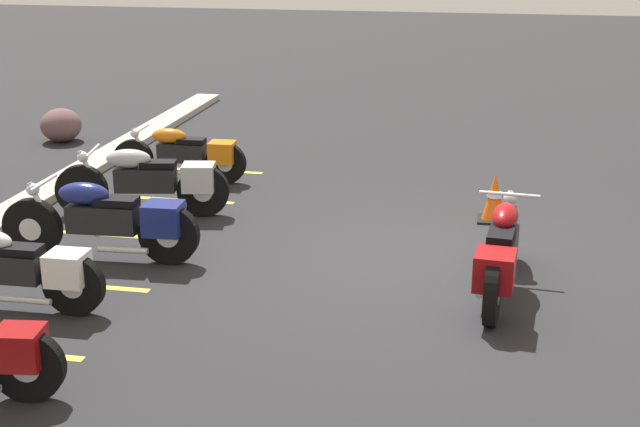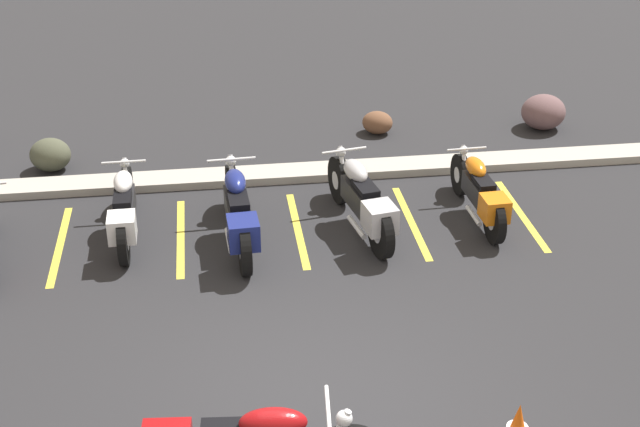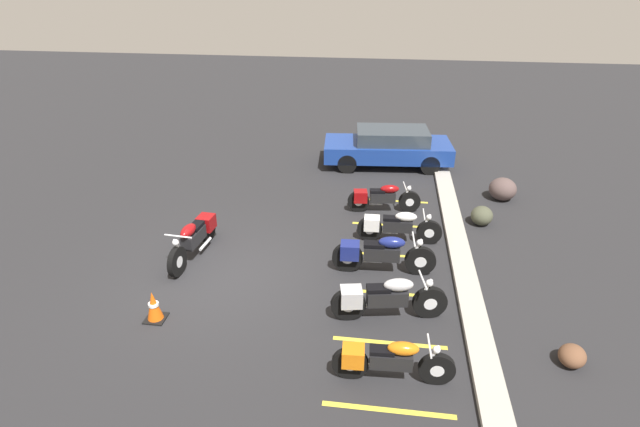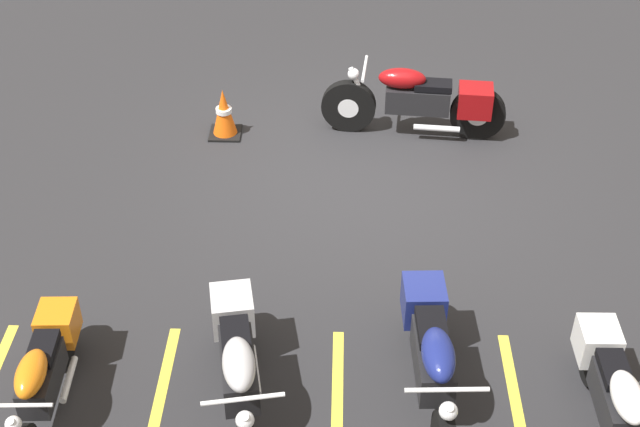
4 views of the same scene
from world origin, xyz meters
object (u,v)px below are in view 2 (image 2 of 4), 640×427
at_px(parked_bike_4, 480,192).
at_px(landscape_rock_2, 50,155).
at_px(parked_bike_1, 124,209).
at_px(landscape_rock_1, 543,112).
at_px(landscape_rock_3, 377,123).
at_px(parked_bike_2, 238,212).
at_px(parked_bike_3, 362,199).

relative_size(parked_bike_4, landscape_rock_2, 3.28).
xyz_separation_m(parked_bike_1, landscape_rock_2, (-1.26, 2.31, -0.19)).
bearing_deg(landscape_rock_1, parked_bike_1, -156.90).
relative_size(parked_bike_4, landscape_rock_3, 3.98).
bearing_deg(landscape_rock_3, parked_bike_2, -126.09).
distance_m(parked_bike_1, parked_bike_3, 3.13).
relative_size(parked_bike_1, parked_bike_4, 1.03).
bearing_deg(parked_bike_1, landscape_rock_1, -67.70).
relative_size(parked_bike_2, landscape_rock_1, 3.09).
xyz_separation_m(parked_bike_1, landscape_rock_3, (3.97, 3.06, -0.25)).
xyz_separation_m(parked_bike_3, landscape_rock_3, (0.85, 3.28, -0.29)).
xyz_separation_m(landscape_rock_1, landscape_rock_3, (-2.82, 0.17, -0.11)).
relative_size(parked_bike_1, landscape_rock_2, 3.40).
height_order(landscape_rock_2, landscape_rock_3, landscape_rock_2).
height_order(parked_bike_1, landscape_rock_1, parked_bike_1).
bearing_deg(landscape_rock_1, landscape_rock_2, -175.84).
bearing_deg(parked_bike_4, parked_bike_2, 91.84).
distance_m(parked_bike_3, landscape_rock_3, 3.40).
height_order(parked_bike_1, parked_bike_2, parked_bike_2).
xyz_separation_m(parked_bike_4, landscape_rock_2, (-6.02, 2.43, -0.17)).
bearing_deg(parked_bike_2, landscape_rock_3, -38.76).
xyz_separation_m(parked_bike_3, landscape_rock_2, (-4.38, 2.53, -0.22)).
relative_size(parked_bike_1, parked_bike_2, 0.91).
distance_m(parked_bike_2, landscape_rock_2, 3.83).
xyz_separation_m(parked_bike_2, parked_bike_3, (1.65, 0.15, -0.01)).
height_order(parked_bike_1, parked_bike_4, parked_bike_1).
distance_m(parked_bike_2, landscape_rock_3, 4.25).
height_order(parked_bike_2, landscape_rock_2, parked_bike_2).
relative_size(parked_bike_3, landscape_rock_2, 3.66).
height_order(parked_bike_3, parked_bike_4, parked_bike_3).
height_order(parked_bike_1, landscape_rock_2, parked_bike_1).
height_order(parked_bike_4, landscape_rock_2, parked_bike_4).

